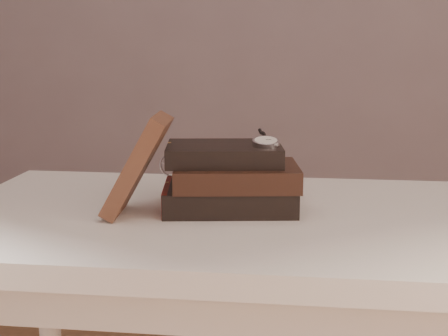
# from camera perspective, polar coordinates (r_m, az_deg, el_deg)

# --- Properties ---
(table) EXTENTS (1.00, 0.60, 0.75)m
(table) POSITION_cam_1_polar(r_m,az_deg,el_deg) (1.16, 0.18, -8.30)
(table) COLOR white
(table) RESTS_ON ground
(book_stack) EXTENTS (0.26, 0.19, 0.12)m
(book_stack) POSITION_cam_1_polar(r_m,az_deg,el_deg) (1.14, 0.57, -1.02)
(book_stack) COLOR black
(book_stack) RESTS_ON table
(journal) EXTENTS (0.12, 0.12, 0.18)m
(journal) POSITION_cam_1_polar(r_m,az_deg,el_deg) (1.11, -7.75, 0.27)
(journal) COLOR #44261A
(journal) RESTS_ON table
(pocket_watch) EXTENTS (0.06, 0.15, 0.02)m
(pocket_watch) POSITION_cam_1_polar(r_m,az_deg,el_deg) (1.12, 3.73, 2.40)
(pocket_watch) COLOR silver
(pocket_watch) RESTS_ON book_stack
(eyeglasses) EXTENTS (0.11, 0.13, 0.05)m
(eyeglasses) POSITION_cam_1_polar(r_m,az_deg,el_deg) (1.22, -3.48, 0.33)
(eyeglasses) COLOR silver
(eyeglasses) RESTS_ON book_stack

